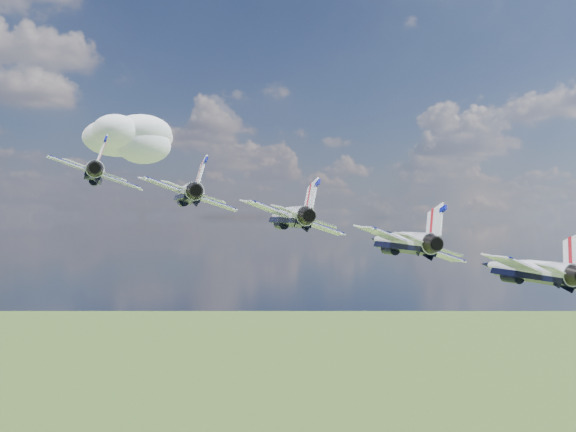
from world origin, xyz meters
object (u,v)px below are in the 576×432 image
jet_0 (96,173)px  jet_4 (525,269)px  jet_3 (400,241)px  jet_1 (187,193)px  jet_2 (288,216)px

jet_0 → jet_4: 50.86m
jet_3 → jet_4: (8.08, -9.45, -2.67)m
jet_1 → jet_2: 12.71m
jet_2 → jet_3: 12.71m
jet_0 → jet_2: 25.43m
jet_1 → jet_3: jet_1 is taller
jet_0 → jet_2: jet_0 is taller
jet_1 → jet_3: bearing=-33.2°
jet_1 → jet_4: bearing=-33.2°
jet_0 → jet_4: size_ratio=1.00×
jet_0 → jet_4: bearing=-33.2°
jet_1 → jet_3: (16.16, -18.89, -5.35)m
jet_2 → jet_4: jet_2 is taller
jet_0 → jet_2: (16.16, -18.89, -5.35)m
jet_4 → jet_2: bearing=146.8°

